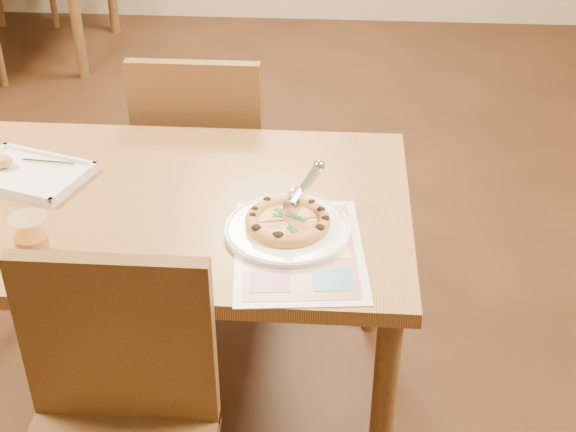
# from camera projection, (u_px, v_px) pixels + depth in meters

# --- Properties ---
(dining_table) EXTENTS (1.30, 0.85, 0.72)m
(dining_table) POSITION_uv_depth(u_px,v_px,m) (166.00, 227.00, 2.16)
(dining_table) COLOR #98663C
(dining_table) RESTS_ON ground
(chair_near) EXTENTS (0.42, 0.42, 0.47)m
(chair_near) POSITION_uv_depth(u_px,v_px,m) (113.00, 411.00, 1.70)
(chair_near) COLOR brown
(chair_near) RESTS_ON ground
(chair_far) EXTENTS (0.42, 0.42, 0.47)m
(chair_far) POSITION_uv_depth(u_px,v_px,m) (203.00, 145.00, 2.70)
(chair_far) COLOR brown
(chair_far) RESTS_ON ground
(plate) EXTENTS (0.33, 0.33, 0.02)m
(plate) POSITION_uv_depth(u_px,v_px,m) (288.00, 230.00, 1.98)
(plate) COLOR white
(plate) RESTS_ON dining_table
(pizza) EXTENTS (0.21, 0.21, 0.03)m
(pizza) POSITION_uv_depth(u_px,v_px,m) (288.00, 221.00, 1.98)
(pizza) COLOR gold
(pizza) RESTS_ON plate
(pizza_cutter) EXTENTS (0.09, 0.16, 0.10)m
(pizza_cutter) POSITION_uv_depth(u_px,v_px,m) (302.00, 192.00, 1.97)
(pizza_cutter) COLOR silver
(pizza_cutter) RESTS_ON pizza
(appetizer_tray) EXTENTS (0.36, 0.30, 0.06)m
(appetizer_tray) POSITION_uv_depth(u_px,v_px,m) (26.00, 175.00, 2.21)
(appetizer_tray) COLOR silver
(appetizer_tray) RESTS_ON dining_table
(glass_tumbler) EXTENTS (0.09, 0.09, 0.11)m
(glass_tumbler) POSITION_uv_depth(u_px,v_px,m) (32.00, 240.00, 1.88)
(glass_tumbler) COLOR #7B3F09
(glass_tumbler) RESTS_ON dining_table
(menu) EXTENTS (0.35, 0.46, 0.00)m
(menu) POSITION_uv_depth(u_px,v_px,m) (299.00, 250.00, 1.92)
(menu) COLOR silver
(menu) RESTS_ON dining_table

